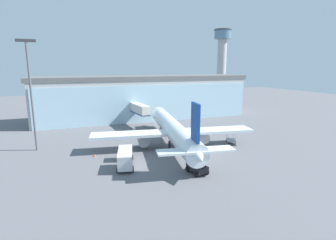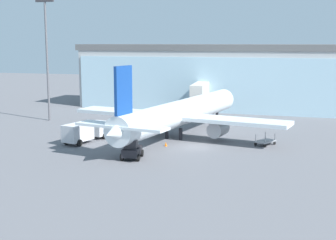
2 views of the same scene
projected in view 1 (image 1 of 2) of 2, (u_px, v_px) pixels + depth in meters
name	position (u px, v px, depth m)	size (l,w,h in m)	color
ground	(204.00, 152.00, 48.02)	(240.00, 240.00, 0.00)	slate
terminal_building	(144.00, 97.00, 79.26)	(63.48, 16.08, 12.70)	#ACACAC
jet_bridge	(138.00, 109.00, 68.66)	(3.02, 11.88, 5.87)	beige
control_tower	(222.00, 56.00, 129.77)	(8.52, 8.52, 33.18)	#ADADAD
apron_light_mast	(30.00, 87.00, 46.82)	(3.20, 0.40, 20.08)	#59595E
airplane	(173.00, 130.00, 51.18)	(31.33, 36.95, 10.54)	white
catering_truck	(125.00, 157.00, 40.94)	(3.95, 7.62, 2.65)	silver
baggage_cart	(231.00, 140.00, 53.94)	(2.73, 3.22, 1.50)	gray
pushback_tug	(198.00, 167.00, 38.28)	(2.57, 3.43, 2.30)	black
safety_cone_nose	(187.00, 155.00, 45.77)	(0.36, 0.36, 0.55)	orange
safety_cone_wingtip	(95.00, 155.00, 45.63)	(0.36, 0.36, 0.55)	orange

